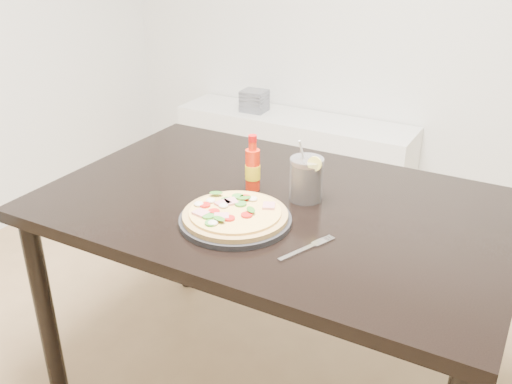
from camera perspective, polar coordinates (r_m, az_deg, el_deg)
The scene contains 8 objects.
dining_table at distance 1.76m, azimuth 1.89°, elevation -3.32°, with size 1.40×0.90×0.75m.
plate at distance 1.60m, azimuth -2.08°, elevation -2.81°, with size 0.32×0.32×0.02m, color black.
pizza at distance 1.59m, azimuth -2.18°, elevation -2.18°, with size 0.30×0.30×0.03m.
hot_sauce_bottle at distance 1.77m, azimuth -0.34°, elevation 2.38°, with size 0.05×0.05×0.18m.
cola_cup at distance 1.72m, azimuth 5.05°, elevation 1.21°, with size 0.11×0.10×0.19m.
fork at distance 1.49m, azimuth 5.26°, elevation -5.54°, with size 0.09×0.18×0.00m.
media_console at distance 3.39m, azimuth 3.70°, elevation 3.51°, with size 1.40×0.34×0.50m, color white.
cd_stack at distance 3.38m, azimuth -0.17°, elevation 9.10°, with size 0.14×0.12×0.13m.
Camera 1 is at (0.53, -0.78, 1.52)m, focal length 40.00 mm.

